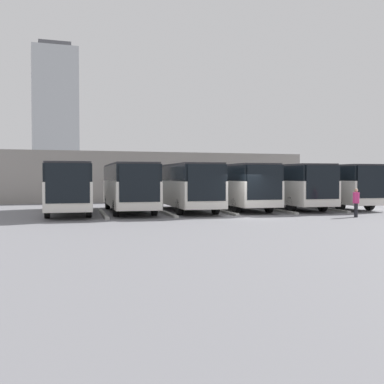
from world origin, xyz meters
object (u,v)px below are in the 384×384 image
object	(u,v)px
bus_3	(185,185)
bus_4	(129,185)
bus_1	(286,184)
pedestrian	(356,202)
bus_0	(330,184)
bus_5	(68,186)
bus_2	(236,185)

from	to	relation	value
bus_3	bus_4	xyz separation A→B (m)	(3.89, -0.26, 0.00)
bus_1	bus_4	bearing A→B (deg)	3.35
bus_1	pedestrian	xyz separation A→B (m)	(-0.07, 7.90, -0.89)
bus_1	bus_0	bearing A→B (deg)	-174.10
bus_3	bus_4	world-z (taller)	same
bus_1	bus_5	xyz separation A→B (m)	(15.56, -0.32, 0.00)
bus_3	bus_5	world-z (taller)	same
bus_2	bus_4	xyz separation A→B (m)	(7.78, 0.02, 0.00)
bus_0	bus_1	world-z (taller)	same
bus_0	pedestrian	bearing A→B (deg)	69.34
bus_1	bus_3	bearing A→B (deg)	4.46
bus_4	pedestrian	bearing A→B (deg)	149.91
pedestrian	bus_2	bearing A→B (deg)	-123.91
bus_2	pedestrian	distance (m)	9.19
bus_2	bus_1	bearing A→B (deg)	179.85
bus_0	bus_3	size ratio (longest dim) A/B	1.00
bus_5	bus_2	bearing A→B (deg)	-174.93
bus_0	bus_4	size ratio (longest dim) A/B	1.00
bus_4	bus_5	size ratio (longest dim) A/B	1.00
bus_4	bus_5	xyz separation A→B (m)	(3.89, 0.00, 0.00)
bus_3	bus_5	xyz separation A→B (m)	(7.78, -0.25, 0.00)
bus_3	bus_5	size ratio (longest dim) A/B	1.00
bus_3	bus_2	bearing A→B (deg)	-170.92
bus_0	bus_3	distance (m)	11.67
bus_0	pedestrian	xyz separation A→B (m)	(3.82, 7.97, -0.89)
bus_1	bus_3	distance (m)	7.78
bus_2	bus_4	world-z (taller)	same
bus_2	pedestrian	size ratio (longest dim) A/B	6.56
bus_3	pedestrian	xyz separation A→B (m)	(-7.85, 7.97, -0.89)
bus_2	bus_3	world-z (taller)	same
bus_1	bus_2	distance (m)	3.90
bus_0	bus_3	xyz separation A→B (m)	(11.67, 0.00, 0.00)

